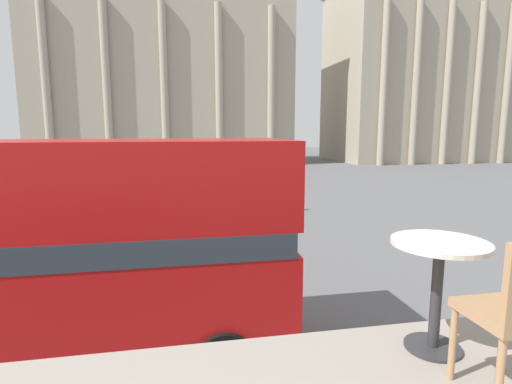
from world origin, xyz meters
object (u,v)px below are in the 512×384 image
at_px(plaza_building_left, 165,75).
at_px(plaza_building_right, 428,76).
at_px(car_silver, 66,198).
at_px(pedestrian_grey, 215,214).
at_px(pedestrian_black, 200,173).
at_px(pedestrian_olive, 137,176).
at_px(cafe_dining_table, 438,271).
at_px(traffic_light_mid, 253,167).
at_px(traffic_light_near, 88,204).

distance_m(plaza_building_left, plaza_building_right, 38.19).
distance_m(plaza_building_right, car_silver, 54.56).
bearing_deg(pedestrian_grey, pedestrian_black, 38.80).
distance_m(plaza_building_right, pedestrian_olive, 47.71).
height_order(plaza_building_right, pedestrian_grey, plaza_building_right).
bearing_deg(pedestrian_olive, cafe_dining_table, 41.08).
height_order(cafe_dining_table, pedestrian_black, cafe_dining_table).
height_order(cafe_dining_table, pedestrian_olive, cafe_dining_table).
distance_m(car_silver, pedestrian_olive, 8.57).
distance_m(cafe_dining_table, pedestrian_olive, 30.18).
distance_m(traffic_light_mid, car_silver, 10.85).
bearing_deg(plaza_building_left, traffic_light_mid, -81.29).
bearing_deg(plaza_building_right, traffic_light_near, -132.58).
height_order(traffic_light_near, pedestrian_olive, traffic_light_near).
xyz_separation_m(cafe_dining_table, plaza_building_left, (-3.13, 52.98, 7.98)).
xyz_separation_m(cafe_dining_table, car_silver, (-7.96, 21.69, -2.91)).
xyz_separation_m(cafe_dining_table, traffic_light_mid, (2.19, 18.31, -1.05)).
bearing_deg(traffic_light_near, car_silver, 107.57).
height_order(pedestrian_olive, pedestrian_grey, pedestrian_olive).
bearing_deg(traffic_light_near, cafe_dining_table, -67.08).
height_order(traffic_light_near, traffic_light_mid, traffic_light_mid).
distance_m(traffic_light_near, car_silver, 12.11).
bearing_deg(pedestrian_olive, plaza_building_left, -152.49).
bearing_deg(plaza_building_left, traffic_light_near, -91.62).
relative_size(plaza_building_right, pedestrian_grey, 17.14).
xyz_separation_m(plaza_building_right, traffic_light_near, (-39.39, -42.87, -10.16)).
relative_size(plaza_building_left, traffic_light_mid, 8.38).
height_order(plaza_building_right, pedestrian_olive, plaza_building_right).
xyz_separation_m(plaza_building_right, pedestrian_black, (-35.02, -22.31, -11.46)).
distance_m(pedestrian_olive, pedestrian_black, 5.03).
xyz_separation_m(plaza_building_left, pedestrian_black, (3.16, -22.17, -10.57)).
xyz_separation_m(cafe_dining_table, pedestrian_grey, (-0.20, 14.58, -2.65)).
bearing_deg(cafe_dining_table, traffic_light_near, 112.92).
height_order(cafe_dining_table, traffic_light_mid, traffic_light_mid).
height_order(traffic_light_near, pedestrian_grey, traffic_light_near).
height_order(plaza_building_left, pedestrian_grey, plaza_building_left).
height_order(cafe_dining_table, plaza_building_left, plaza_building_left).
relative_size(plaza_building_left, pedestrian_black, 18.72).
relative_size(pedestrian_olive, pedestrian_grey, 1.01).
bearing_deg(car_silver, pedestrian_olive, 161.77).
xyz_separation_m(plaza_building_left, pedestrian_grey, (2.93, -38.41, -10.63)).
bearing_deg(plaza_building_right, pedestrian_olive, -149.57).
bearing_deg(plaza_building_left, pedestrian_black, -81.89).
distance_m(cafe_dining_table, traffic_light_near, 11.20).
relative_size(traffic_light_near, traffic_light_mid, 0.90).
xyz_separation_m(traffic_light_near, car_silver, (-3.62, 11.44, -1.62)).
distance_m(plaza_building_left, pedestrian_olive, 25.68).
xyz_separation_m(cafe_dining_table, plaza_building_right, (35.06, 53.12, 8.87)).
bearing_deg(pedestrian_grey, plaza_building_left, 43.97).
xyz_separation_m(traffic_light_near, pedestrian_grey, (4.14, 4.33, -1.36)).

